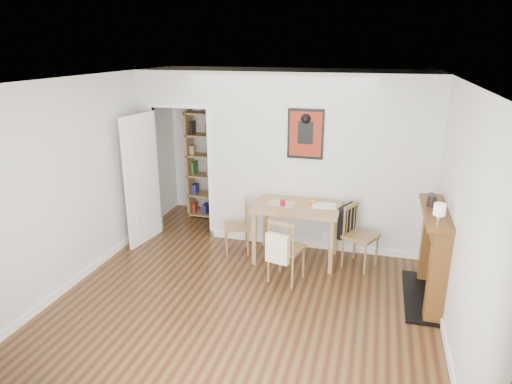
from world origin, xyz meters
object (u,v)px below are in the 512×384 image
(chair_left, at_px, (237,227))
(orange_fruit, at_px, (313,202))
(ceramic_jar_b, at_px, (431,198))
(notebook, at_px, (324,206))
(dining_table, at_px, (297,212))
(bookshelf, at_px, (210,166))
(ceramic_jar_a, at_px, (432,201))
(chair_right, at_px, (359,235))
(fireplace, at_px, (435,253))
(chair_front, at_px, (286,249))
(mantel_lamp, at_px, (440,210))
(red_glass, at_px, (283,203))

(chair_left, relative_size, orange_fruit, 10.07)
(ceramic_jar_b, bearing_deg, notebook, 160.95)
(dining_table, relative_size, bookshelf, 0.63)
(ceramic_jar_a, bearing_deg, chair_right, 145.61)
(dining_table, distance_m, fireplace, 1.89)
(chair_right, distance_m, orange_fruit, 0.79)
(chair_left, xyz_separation_m, notebook, (1.26, 0.08, 0.42))
(ceramic_jar_a, distance_m, ceramic_jar_b, 0.16)
(chair_front, xyz_separation_m, ceramic_jar_b, (1.71, 0.27, 0.76))
(mantel_lamp, bearing_deg, ceramic_jar_b, 91.36)
(dining_table, xyz_separation_m, mantel_lamp, (1.71, -1.04, 0.57))
(chair_right, distance_m, notebook, 0.63)
(orange_fruit, bearing_deg, bookshelf, 149.04)
(chair_left, relative_size, chair_right, 0.90)
(bookshelf, relative_size, fireplace, 1.52)
(chair_left, distance_m, chair_front, 1.09)
(bookshelf, distance_m, orange_fruit, 2.33)
(bookshelf, xyz_separation_m, red_glass, (1.59, -1.37, -0.07))
(orange_fruit, bearing_deg, ceramic_jar_a, -23.77)
(dining_table, distance_m, notebook, 0.39)
(chair_left, height_order, ceramic_jar_a, ceramic_jar_a)
(dining_table, bearing_deg, notebook, 12.61)
(red_glass, bearing_deg, bookshelf, 139.32)
(red_glass, bearing_deg, notebook, 14.66)
(fireplace, relative_size, orange_fruit, 15.74)
(dining_table, xyz_separation_m, chair_right, (0.88, 0.01, -0.26))
(ceramic_jar_a, bearing_deg, mantel_lamp, -86.83)
(fireplace, bearing_deg, bookshelf, 151.24)
(chair_right, relative_size, red_glass, 9.47)
(bookshelf, bearing_deg, ceramic_jar_a, -28.01)
(chair_front, bearing_deg, notebook, 62.49)
(chair_right, height_order, chair_front, chair_right)
(chair_right, distance_m, ceramic_jar_b, 1.18)
(chair_left, relative_size, fireplace, 0.64)
(chair_left, height_order, fireplace, fireplace)
(ceramic_jar_b, bearing_deg, bookshelf, 154.20)
(fireplace, height_order, orange_fruit, fireplace)
(chair_left, bearing_deg, orange_fruit, 5.70)
(mantel_lamp, relative_size, ceramic_jar_b, 1.93)
(notebook, distance_m, ceramic_jar_b, 1.46)
(chair_left, relative_size, ceramic_jar_b, 7.75)
(chair_right, bearing_deg, ceramic_jar_b, -25.44)
(chair_front, distance_m, mantel_lamp, 1.96)
(orange_fruit, distance_m, ceramic_jar_b, 1.61)
(chair_left, height_order, notebook, notebook)
(ceramic_jar_a, bearing_deg, chair_left, 168.15)
(ceramic_jar_a, relative_size, ceramic_jar_b, 1.24)
(ceramic_jar_a, bearing_deg, red_glass, 165.75)
(chair_right, bearing_deg, fireplace, -36.36)
(dining_table, height_order, chair_left, dining_table)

